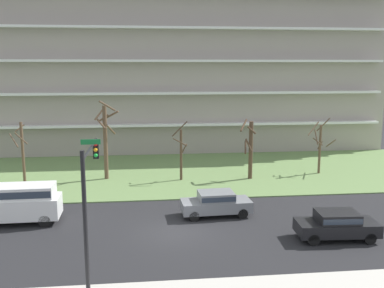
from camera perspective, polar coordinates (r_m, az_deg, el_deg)
The scene contains 12 objects.
ground at distance 25.68m, azimuth -2.10°, elevation -11.38°, with size 160.00×160.00×0.00m, color #232326.
grass_lawn_strip at distance 39.01m, azimuth -3.61°, elevation -3.76°, with size 80.00×16.00×0.08m, color #66844C.
apartment_building at distance 52.00m, azimuth -4.49°, elevation 10.68°, with size 49.55×13.25×19.79m.
tree_far_left at distance 37.92m, azimuth -21.25°, elevation -0.79°, with size 1.56×1.59×4.97m.
tree_left at distance 36.81m, azimuth -11.19°, elevation 0.85°, with size 2.07×2.16×6.71m.
tree_center at distance 35.98m, azimuth -1.44°, elevation -1.12°, with size 1.34×1.47×4.89m.
tree_right at distance 36.64m, azimuth 7.57°, elevation -0.56°, with size 1.35×1.53×5.04m.
tree_far_right at distance 39.83m, azimuth 16.35°, elevation -0.20°, with size 2.13×2.11×4.96m.
van_white_near_left at distance 28.62m, azimuth -22.01°, elevation -6.90°, with size 5.24×2.11×2.36m.
sedan_gray_center_left at distance 28.04m, azimuth 3.15°, elevation -7.61°, with size 4.49×2.02×1.57m.
sedan_black_center_right at distance 25.65m, azimuth 18.34°, elevation -9.86°, with size 4.49×2.03×1.57m.
traffic_signal_mast at distance 19.86m, azimuth -13.21°, elevation -5.34°, with size 0.90×5.23×6.16m.
Camera 1 is at (-1.69, -23.82, 9.46)m, focal length 40.95 mm.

